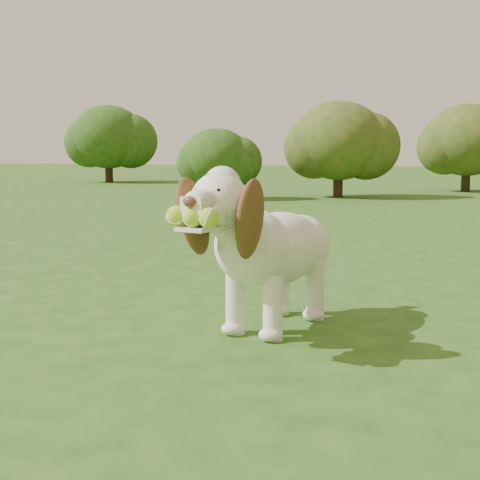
% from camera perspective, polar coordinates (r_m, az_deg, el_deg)
% --- Properties ---
extents(ground, '(80.00, 80.00, 0.00)m').
position_cam_1_polar(ground, '(3.90, 3.30, -5.45)').
color(ground, '#234915').
rests_on(ground, ground).
extents(dog, '(0.57, 1.25, 0.81)m').
position_cam_1_polar(dog, '(3.24, 2.35, -0.29)').
color(dog, white).
rests_on(dog, ground).
extents(shrub_a, '(1.27, 1.27, 1.32)m').
position_cam_1_polar(shrub_a, '(12.56, -1.99, 7.04)').
color(shrub_a, '#382314').
rests_on(shrub_a, ground).
extents(shrub_i, '(1.88, 1.88, 1.95)m').
position_cam_1_polar(shrub_i, '(15.84, 18.83, 8.07)').
color(shrub_i, '#382314').
rests_on(shrub_i, ground).
extents(shrub_b, '(1.80, 1.80, 1.86)m').
position_cam_1_polar(shrub_b, '(13.22, 8.43, 8.37)').
color(shrub_b, '#382314').
rests_on(shrub_b, ground).
extents(shrub_g, '(2.16, 2.16, 2.24)m').
position_cam_1_polar(shrub_g, '(20.12, -11.19, 8.61)').
color(shrub_g, '#382314').
rests_on(shrub_g, ground).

